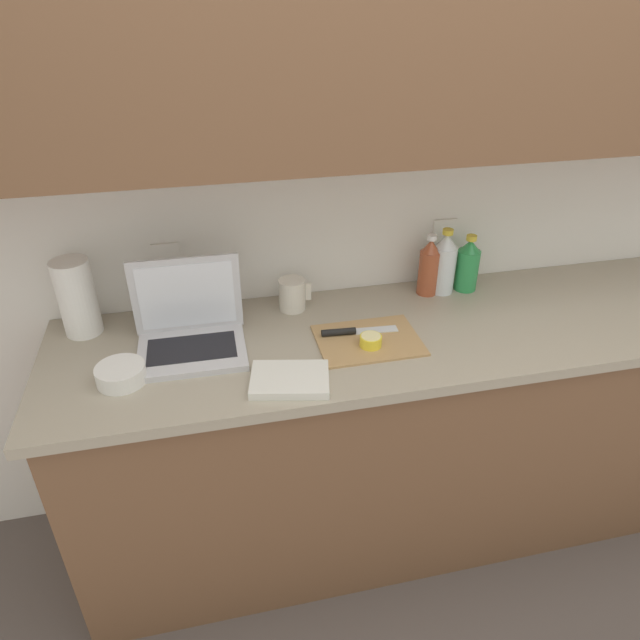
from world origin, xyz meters
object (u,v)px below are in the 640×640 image
cutting_board (368,340)px  paper_towel_roll (77,298)px  bottle_green_soda (468,265)px  knife (347,331)px  bottle_water_clear (429,267)px  measuring_cup (292,294)px  bowl_white (121,374)px  lemon_half_cut (371,341)px  laptop (190,328)px  bottle_oil_tall (444,264)px

cutting_board → paper_towel_roll: paper_towel_roll is taller
bottle_green_soda → knife: bearing=-156.9°
bottle_green_soda → paper_towel_roll: paper_towel_roll is taller
bottle_water_clear → measuring_cup: size_ratio=2.02×
cutting_board → bottle_water_clear: 0.41m
knife → bowl_white: (-0.68, -0.09, 0.01)m
knife → lemon_half_cut: size_ratio=3.68×
measuring_cup → knife: bearing=-57.0°
lemon_half_cut → knife: bearing=122.6°
cutting_board → knife: size_ratio=1.28×
knife → bottle_water_clear: size_ratio=1.11×
knife → bottle_green_soda: bottle_green_soda is taller
lemon_half_cut → bottle_water_clear: bottle_water_clear is taller
laptop → bowl_white: (-0.20, -0.15, -0.04)m
lemon_half_cut → bowl_white: (-0.74, -0.01, -0.00)m
knife → laptop: bearing=177.9°
measuring_cup → laptop: bearing=-155.5°
bottle_oil_tall → cutting_board: bearing=-143.5°
cutting_board → bottle_oil_tall: 0.46m
bottle_green_soda → bowl_white: bearing=-165.4°
bottle_green_soda → lemon_half_cut: bearing=-146.5°
laptop → cutting_board: bearing=-9.5°
laptop → knife: bearing=-5.2°
bowl_white → paper_towel_roll: (-0.14, 0.30, 0.10)m
cutting_board → laptop: bearing=169.6°
bottle_water_clear → measuring_cup: (-0.49, -0.01, -0.05)m
bottle_green_soda → measuring_cup: (-0.64, -0.01, -0.04)m
laptop → cutting_board: 0.55m
laptop → bottle_water_clear: size_ratio=1.49×
cutting_board → bowl_white: size_ratio=2.31×
laptop → lemon_half_cut: size_ratio=4.90×
bottle_green_soda → bottle_oil_tall: 0.09m
laptop → lemon_half_cut: laptop is taller
knife → bottle_water_clear: bottle_water_clear is taller
laptop → bottle_oil_tall: laptop is taller
cutting_board → bottle_green_soda: bearing=30.4°
bowl_white → knife: bearing=7.7°
knife → bottle_green_soda: (0.51, 0.22, 0.08)m
bottle_green_soda → cutting_board: bearing=-149.6°
cutting_board → bottle_oil_tall: bearing=36.5°
laptop → bowl_white: bearing=-143.1°
knife → bottle_water_clear: bearing=35.3°
bottle_oil_tall → measuring_cup: bottle_oil_tall is taller
cutting_board → paper_towel_roll: (-0.88, 0.26, 0.12)m
cutting_board → bowl_white: 0.74m
laptop → paper_towel_roll: bearing=155.7°
cutting_board → bottle_water_clear: (0.30, 0.26, 0.10)m
lemon_half_cut → bottle_oil_tall: (0.36, 0.30, 0.08)m
bottle_green_soda → paper_towel_roll: 1.33m
bottle_water_clear → cutting_board: bearing=-138.6°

